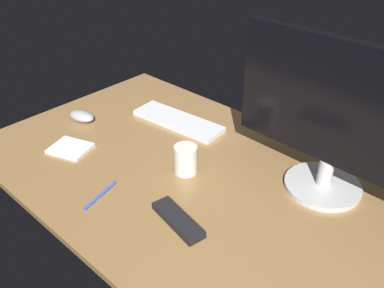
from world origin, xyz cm
name	(u,v)px	position (x,y,z in cm)	size (l,w,h in cm)	color
desk	(195,178)	(0.00, 0.00, 1.00)	(140.00, 84.00, 2.00)	olive
monitor	(337,117)	(31.38, 20.57, 25.48)	(59.59, 21.93, 43.89)	beige
keyboard	(178,121)	(-26.09, 19.40, 2.89)	(35.06, 11.09, 1.77)	silver
computer_mouse	(82,116)	(-53.41, -3.53, 3.92)	(10.43, 5.89, 3.83)	#999EA5
tv_remote	(178,220)	(10.71, -18.33, 2.99)	(17.54, 5.19, 1.98)	black
coffee_mug	(186,159)	(-3.30, -0.55, 6.47)	(7.10, 7.10, 8.94)	silver
notepad	(71,148)	(-39.78, -17.62, 2.53)	(12.62, 10.39, 1.06)	white
pen	(100,195)	(-12.82, -25.59, 2.41)	(0.81, 0.81, 13.49)	blue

